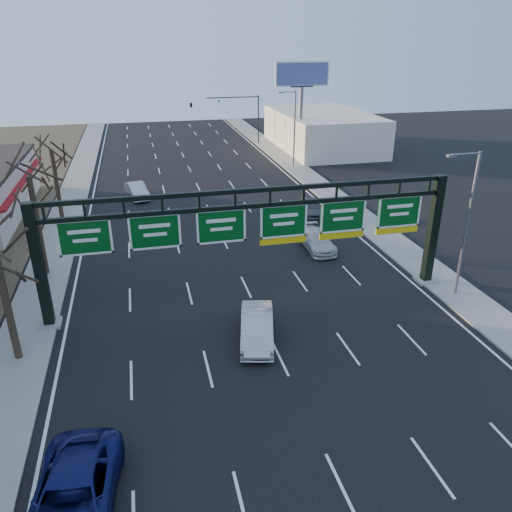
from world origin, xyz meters
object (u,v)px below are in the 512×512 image
object	(u,v)px
sign_gantry	(255,231)
car_white_wagon	(317,240)
car_blue_suv	(73,499)
car_silver_sedan	(257,327)

from	to	relation	value
sign_gantry	car_white_wagon	bearing A→B (deg)	47.23
car_blue_suv	car_silver_sedan	distance (m)	12.33
sign_gantry	car_blue_suv	bearing A→B (deg)	-125.57
car_silver_sedan	car_white_wagon	xyz separation A→B (m)	(7.33, 11.10, -0.09)
sign_gantry	car_blue_suv	size ratio (longest dim) A/B	4.12
car_silver_sedan	car_white_wagon	distance (m)	13.30
sign_gantry	car_silver_sedan	world-z (taller)	sign_gantry
sign_gantry	car_blue_suv	distance (m)	16.56
car_silver_sedan	car_blue_suv	bearing A→B (deg)	-120.16
sign_gantry	car_white_wagon	distance (m)	10.24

